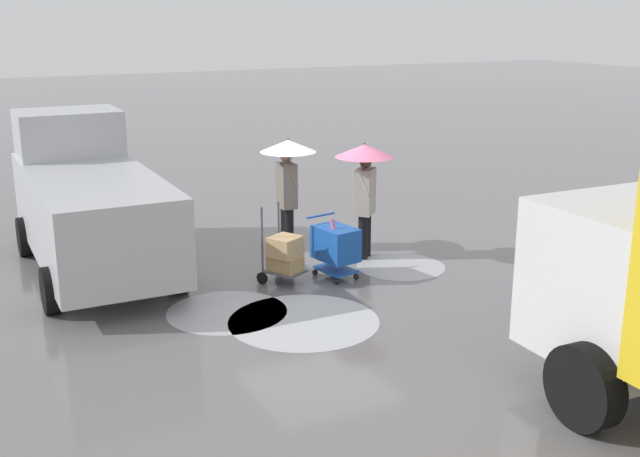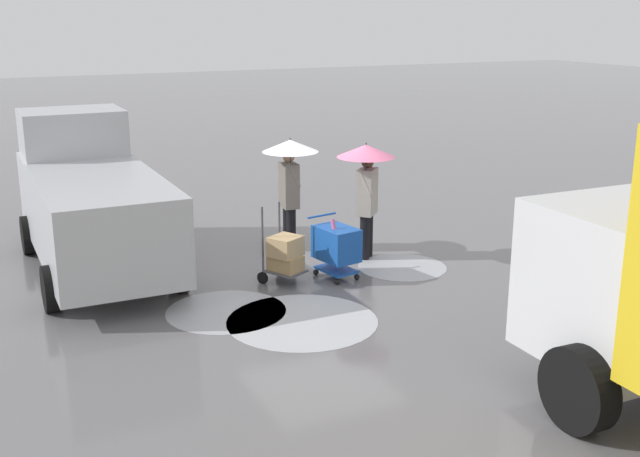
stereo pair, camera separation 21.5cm
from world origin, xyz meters
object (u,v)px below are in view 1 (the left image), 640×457
(cargo_van_parked_right, at_px, (89,203))
(hand_dolly_boxes, at_px, (284,255))
(pedestrian_black_side, at_px, (288,168))
(shopping_cart_vendor, at_px, (336,245))
(pedestrian_pink_side, at_px, (365,173))

(cargo_van_parked_right, height_order, hand_dolly_boxes, cargo_van_parked_right)
(hand_dolly_boxes, relative_size, pedestrian_black_side, 0.61)
(cargo_van_parked_right, bearing_deg, hand_dolly_boxes, 140.42)
(cargo_van_parked_right, xyz_separation_m, hand_dolly_boxes, (-2.68, 2.22, -0.68))
(shopping_cart_vendor, bearing_deg, cargo_van_parked_right, -32.93)
(cargo_van_parked_right, height_order, pedestrian_black_side, cargo_van_parked_right)
(shopping_cart_vendor, xyz_separation_m, pedestrian_black_side, (0.07, -1.80, 1.02))
(pedestrian_pink_side, bearing_deg, cargo_van_parked_right, -19.41)
(shopping_cart_vendor, bearing_deg, hand_dolly_boxes, -6.56)
(shopping_cart_vendor, distance_m, pedestrian_black_side, 2.07)
(pedestrian_pink_side, bearing_deg, hand_dolly_boxes, 18.46)
(shopping_cart_vendor, relative_size, pedestrian_black_side, 0.49)
(pedestrian_pink_side, distance_m, pedestrian_black_side, 1.49)
(pedestrian_black_side, bearing_deg, cargo_van_parked_right, -8.38)
(shopping_cart_vendor, bearing_deg, pedestrian_pink_side, -142.86)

